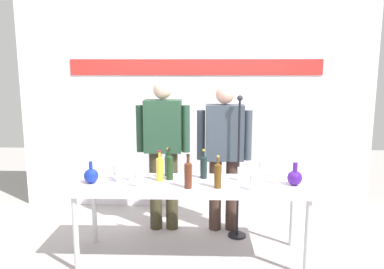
# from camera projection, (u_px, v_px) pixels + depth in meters

# --- Properties ---
(ground_plane) EXTENTS (10.00, 10.00, 0.00)m
(ground_plane) POSITION_uv_depth(u_px,v_px,m) (191.00, 257.00, 3.80)
(ground_plane) COLOR #A5A19E
(back_wall) EXTENTS (4.58, 0.11, 3.00)m
(back_wall) POSITION_uv_depth(u_px,v_px,m) (195.00, 94.00, 4.97)
(back_wall) COLOR white
(back_wall) RESTS_ON ground
(display_table) EXTENTS (2.21, 0.69, 0.76)m
(display_table) POSITION_uv_depth(u_px,v_px,m) (191.00, 189.00, 3.68)
(display_table) COLOR silver
(display_table) RESTS_ON ground
(decanter_blue_left) EXTENTS (0.14, 0.14, 0.21)m
(decanter_blue_left) POSITION_uv_depth(u_px,v_px,m) (91.00, 176.00, 3.67)
(decanter_blue_left) COLOR #142B98
(decanter_blue_left) RESTS_ON display_table
(decanter_blue_right) EXTENTS (0.14, 0.14, 0.22)m
(decanter_blue_right) POSITION_uv_depth(u_px,v_px,m) (295.00, 177.00, 3.60)
(decanter_blue_right) COLOR #431985
(decanter_blue_right) RESTS_ON display_table
(presenter_left) EXTENTS (0.60, 0.22, 1.71)m
(presenter_left) POSITION_uv_depth(u_px,v_px,m) (163.00, 146.00, 4.31)
(presenter_left) COLOR #393420
(presenter_left) RESTS_ON ground
(presenter_right) EXTENTS (0.61, 0.22, 1.66)m
(presenter_right) POSITION_uv_depth(u_px,v_px,m) (224.00, 149.00, 4.29)
(presenter_right) COLOR #3D2A23
(presenter_right) RESTS_ON ground
(wine_bottle_0) EXTENTS (0.07, 0.07, 0.30)m
(wine_bottle_0) POSITION_uv_depth(u_px,v_px,m) (204.00, 166.00, 3.81)
(wine_bottle_0) COLOR black
(wine_bottle_0) RESTS_ON display_table
(wine_bottle_1) EXTENTS (0.07, 0.07, 0.30)m
(wine_bottle_1) POSITION_uv_depth(u_px,v_px,m) (160.00, 168.00, 3.73)
(wine_bottle_1) COLOR gold
(wine_bottle_1) RESTS_ON display_table
(wine_bottle_2) EXTENTS (0.07, 0.07, 0.29)m
(wine_bottle_2) POSITION_uv_depth(u_px,v_px,m) (168.00, 164.00, 3.90)
(wine_bottle_2) COLOR #193622
(wine_bottle_2) RESTS_ON display_table
(wine_bottle_3) EXTENTS (0.07, 0.07, 0.32)m
(wine_bottle_3) POSITION_uv_depth(u_px,v_px,m) (188.00, 174.00, 3.50)
(wine_bottle_3) COLOR #4E2314
(wine_bottle_3) RESTS_ON display_table
(wine_bottle_4) EXTENTS (0.07, 0.07, 0.32)m
(wine_bottle_4) POSITION_uv_depth(u_px,v_px,m) (170.00, 166.00, 3.77)
(wine_bottle_4) COLOR #1A3518
(wine_bottle_4) RESTS_ON display_table
(wine_bottle_5) EXTENTS (0.07, 0.07, 0.31)m
(wine_bottle_5) POSITION_uv_depth(u_px,v_px,m) (218.00, 174.00, 3.51)
(wine_bottle_5) COLOR #533511
(wine_bottle_5) RESTS_ON display_table
(wine_glass_left_0) EXTENTS (0.07, 0.07, 0.15)m
(wine_glass_left_0) POSITION_uv_depth(u_px,v_px,m) (116.00, 169.00, 3.77)
(wine_glass_left_0) COLOR white
(wine_glass_left_0) RESTS_ON display_table
(wine_glass_left_1) EXTENTS (0.06, 0.06, 0.16)m
(wine_glass_left_1) POSITION_uv_depth(u_px,v_px,m) (141.00, 169.00, 3.77)
(wine_glass_left_1) COLOR white
(wine_glass_left_1) RESTS_ON display_table
(wine_glass_left_2) EXTENTS (0.06, 0.06, 0.14)m
(wine_glass_left_2) POSITION_uv_depth(u_px,v_px,m) (119.00, 172.00, 3.68)
(wine_glass_left_2) COLOR white
(wine_glass_left_2) RESTS_ON display_table
(wine_glass_left_3) EXTENTS (0.07, 0.07, 0.17)m
(wine_glass_left_3) POSITION_uv_depth(u_px,v_px,m) (138.00, 175.00, 3.53)
(wine_glass_left_3) COLOR white
(wine_glass_left_3) RESTS_ON display_table
(wine_glass_left_4) EXTENTS (0.07, 0.07, 0.14)m
(wine_glass_left_4) POSITION_uv_depth(u_px,v_px,m) (122.00, 166.00, 3.87)
(wine_glass_left_4) COLOR white
(wine_glass_left_4) RESTS_ON display_table
(wine_glass_left_5) EXTENTS (0.06, 0.06, 0.14)m
(wine_glass_left_5) POSITION_uv_depth(u_px,v_px,m) (132.00, 170.00, 3.74)
(wine_glass_left_5) COLOR white
(wine_glass_left_5) RESTS_ON display_table
(wine_glass_right_0) EXTENTS (0.06, 0.06, 0.13)m
(wine_glass_right_0) POSITION_uv_depth(u_px,v_px,m) (240.00, 172.00, 3.74)
(wine_glass_right_0) COLOR white
(wine_glass_right_0) RESTS_ON display_table
(wine_glass_right_1) EXTENTS (0.06, 0.06, 0.16)m
(wine_glass_right_1) POSITION_uv_depth(u_px,v_px,m) (262.00, 165.00, 3.88)
(wine_glass_right_1) COLOR white
(wine_glass_right_1) RESTS_ON display_table
(wine_glass_right_2) EXTENTS (0.06, 0.06, 0.15)m
(wine_glass_right_2) POSITION_uv_depth(u_px,v_px,m) (253.00, 180.00, 3.44)
(wine_glass_right_2) COLOR white
(wine_glass_right_2) RESTS_ON display_table
(wine_glass_right_3) EXTENTS (0.06, 0.06, 0.15)m
(wine_glass_right_3) POSITION_uv_depth(u_px,v_px,m) (278.00, 174.00, 3.62)
(wine_glass_right_3) COLOR white
(wine_glass_right_3) RESTS_ON display_table
(wine_glass_right_4) EXTENTS (0.06, 0.06, 0.15)m
(wine_glass_right_4) POSITION_uv_depth(u_px,v_px,m) (274.00, 166.00, 3.87)
(wine_glass_right_4) COLOR white
(wine_glass_right_4) RESTS_ON display_table
(microphone_stand) EXTENTS (0.20, 0.20, 1.57)m
(microphone_stand) POSITION_uv_depth(u_px,v_px,m) (238.00, 191.00, 4.17)
(microphone_stand) COLOR black
(microphone_stand) RESTS_ON ground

